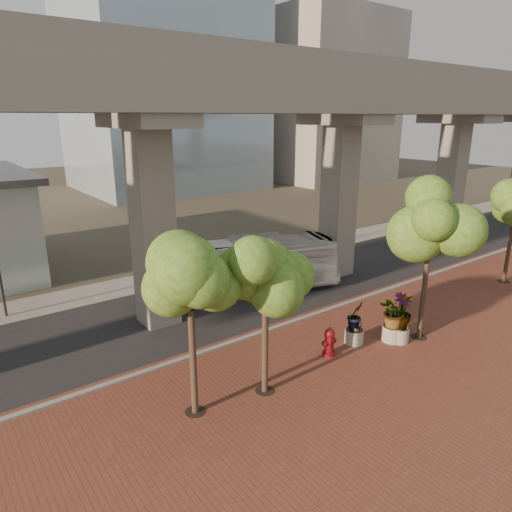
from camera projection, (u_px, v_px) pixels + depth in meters
ground at (282, 306)px, 23.82m from camera, size 160.00×160.00×0.00m
brick_plaza at (414, 370)px, 17.67m from camera, size 70.00×13.00×0.06m
asphalt_road at (259, 294)px, 25.35m from camera, size 90.00×8.00×0.04m
curb_strip at (308, 317)px, 22.26m from camera, size 70.00×0.25×0.16m
far_sidewalk at (208, 268)px, 29.57m from camera, size 90.00×3.00×0.06m
transit_viaduct at (259, 161)px, 23.23m from camera, size 72.00×5.60×12.40m
midrise_block at (324, 99)px, 69.62m from camera, size 18.00×16.00×24.00m
transit_bus at (241, 267)px, 25.15m from camera, size 11.21×5.96×3.05m
parked_car at (438, 215)px, 41.58m from camera, size 5.37×3.03×1.67m
fire_hydrant at (329, 342)px, 18.63m from camera, size 0.61×0.55×1.22m
planter_front at (394, 313)px, 19.59m from camera, size 1.96×1.96×2.15m
planter_right at (401, 313)px, 19.54m from camera, size 2.06×2.06×2.20m
planter_left at (355, 317)px, 19.43m from camera, size 1.80×1.80×1.98m
street_tree_far_west at (189, 280)px, 13.78m from camera, size 3.45×3.45×6.27m
street_tree_near_west at (266, 275)px, 15.03m from camera, size 3.74×3.74×6.11m
street_tree_near_east at (432, 223)px, 18.75m from camera, size 3.90×3.90×7.01m
streetlamp_east at (324, 186)px, 33.30m from camera, size 0.39×1.14×7.89m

